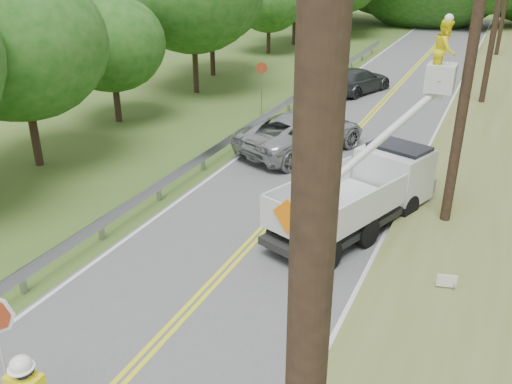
% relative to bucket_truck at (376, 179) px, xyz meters
% --- Properties ---
extents(ground, '(140.00, 140.00, 0.00)m').
position_rel_bucket_truck_xyz_m(ground, '(-2.88, -8.51, -1.45)').
color(ground, '#335423').
rests_on(ground, ground).
extents(road, '(7.20, 96.00, 0.03)m').
position_rel_bucket_truck_xyz_m(road, '(-2.88, 5.49, -1.44)').
color(road, '#545457').
rests_on(road, ground).
extents(guardrail, '(0.18, 48.00, 0.77)m').
position_rel_bucket_truck_xyz_m(guardrail, '(-6.90, 6.39, -0.89)').
color(guardrail, gray).
rests_on(guardrail, ground).
extents(utility_poles, '(1.60, 43.30, 10.00)m').
position_rel_bucket_truck_xyz_m(utility_poles, '(2.12, 8.50, 3.82)').
color(utility_poles, black).
rests_on(utility_poles, ground).
extents(bucket_truck, '(4.22, 6.46, 6.15)m').
position_rel_bucket_truck_xyz_m(bucket_truck, '(0.00, 0.00, 0.00)').
color(bucket_truck, black).
rests_on(bucket_truck, road).
extents(suv_silver, '(4.79, 6.57, 1.66)m').
position_rel_bucket_truck_xyz_m(suv_silver, '(-4.24, 5.01, -0.59)').
color(suv_silver, '#A5A6AC').
rests_on(suv_silver, road).
extents(suv_darkgrey, '(3.48, 5.28, 1.42)m').
position_rel_bucket_truck_xyz_m(suv_darkgrey, '(-4.75, 15.78, -0.72)').
color(suv_darkgrey, '#34373B').
rests_on(suv_darkgrey, road).
extents(stop_sign_permanent, '(0.55, 0.21, 2.70)m').
position_rel_bucket_truck_xyz_m(stop_sign_permanent, '(-7.97, 9.21, 0.36)').
color(stop_sign_permanent, gray).
rests_on(stop_sign_permanent, ground).
extents(yard_sign, '(0.47, 0.15, 0.69)m').
position_rel_bucket_truck_xyz_m(yard_sign, '(2.62, -3.36, -0.95)').
color(yard_sign, white).
rests_on(yard_sign, ground).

